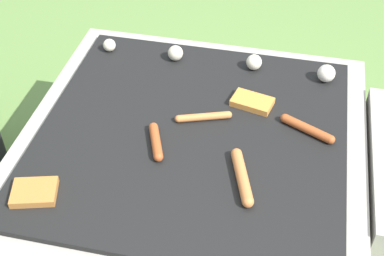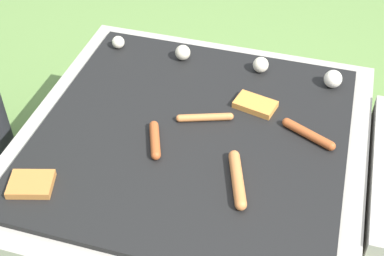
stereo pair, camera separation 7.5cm
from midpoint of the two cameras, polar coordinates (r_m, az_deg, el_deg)
ground_plane at (r=1.87m, az=1.18°, el=-10.38°), size 14.00×14.00×0.00m
grill at (r=1.70m, az=1.28°, el=-5.99°), size 1.00×1.00×0.44m
sausage_back_center at (r=1.58m, az=2.75°, el=1.11°), size 0.16×0.07×0.02m
sausage_front_center at (r=1.51m, az=-2.55°, el=-1.31°), size 0.07×0.14×0.03m
sausage_mid_left at (r=1.57m, az=13.65°, el=-0.65°), size 0.16×0.09×0.03m
sausage_mid_right at (r=1.41m, az=6.40°, el=-5.48°), size 0.08×0.19×0.03m
bread_slice_right at (r=1.45m, az=-15.37°, el=-5.82°), size 0.13×0.12×0.02m
bread_slice_center at (r=1.64m, az=8.08°, el=2.47°), size 0.14×0.10×0.02m
mushroom_row at (r=1.78m, az=6.52°, el=6.92°), size 0.79×0.07×0.06m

